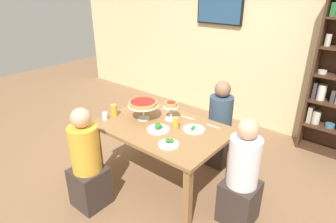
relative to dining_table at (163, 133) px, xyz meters
name	(u,v)px	position (x,y,z in m)	size (l,w,h in m)	color
ground_plane	(163,179)	(0.00, 0.00, -0.65)	(12.00, 12.00, 0.00)	#846042
rear_partition	(251,41)	(0.00, 2.20, 0.75)	(8.00, 0.12, 2.80)	beige
dining_table	(163,133)	(0.00, 0.00, 0.00)	(1.48, 0.99, 0.74)	olive
television	(220,9)	(-0.56, 2.11, 1.20)	(0.82, 0.05, 0.46)	black
diner_near_left	(87,166)	(-0.33, -0.82, -0.16)	(0.34, 0.34, 1.15)	#382D28
diner_head_east	(242,180)	(1.02, -0.01, -0.16)	(0.34, 0.34, 1.15)	#382D28
diner_far_right	(219,129)	(0.32, 0.77, -0.16)	(0.34, 0.34, 1.15)	#382D28
deep_dish_pizza_stand	(143,104)	(-0.30, 0.00, 0.28)	(0.36, 0.36, 0.23)	silver
personal_pizza_stand	(171,107)	(-0.04, 0.20, 0.25)	(0.18, 0.18, 0.22)	silver
salad_plate_near_diner	(169,143)	(0.32, -0.27, 0.11)	(0.22, 0.22, 0.06)	white
salad_plate_far_diner	(158,128)	(0.02, -0.10, 0.11)	(0.25, 0.25, 0.07)	white
salad_plate_spare	(194,129)	(0.33, 0.15, 0.10)	(0.24, 0.24, 0.05)	white
beer_glass_amber_tall	(142,104)	(-0.51, 0.19, 0.17)	(0.06, 0.06, 0.16)	gold
beer_glass_amber_short	(176,123)	(0.15, 0.06, 0.16)	(0.07, 0.07, 0.13)	gold
beer_glass_amber_spare	(114,110)	(-0.64, -0.16, 0.16)	(0.08, 0.08, 0.15)	gold
water_glass_clear_near	(105,116)	(-0.65, -0.30, 0.14)	(0.06, 0.06, 0.09)	white
cutlery_fork_near	(168,110)	(-0.24, 0.40, 0.09)	(0.18, 0.02, 0.01)	silver
cutlery_knife_near	(188,118)	(0.10, 0.36, 0.09)	(0.18, 0.02, 0.01)	silver
cutlery_fork_far	(213,126)	(0.45, 0.37, 0.09)	(0.18, 0.02, 0.01)	silver
cutlery_knife_far	(142,103)	(-0.66, 0.35, 0.09)	(0.18, 0.02, 0.01)	silver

